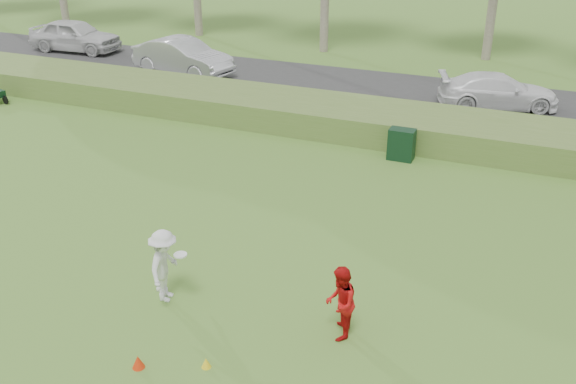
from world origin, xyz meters
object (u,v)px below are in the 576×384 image
at_px(cone_yellow, 206,363).
at_px(car_mid, 183,57).
at_px(cone_orange, 138,362).
at_px(utility_cabinet, 401,144).
at_px(player_white, 165,266).
at_px(car_left, 75,35).
at_px(player_red, 340,303).
at_px(car_right, 498,91).

height_order(cone_yellow, car_mid, car_mid).
distance_m(cone_orange, utility_cabinet, 11.47).
relative_size(player_white, car_left, 0.33).
height_order(cone_yellow, utility_cabinet, utility_cabinet).
relative_size(player_white, car_mid, 0.33).
bearing_deg(player_white, car_left, 32.21).
distance_m(player_red, car_left, 26.10).
xyz_separation_m(cone_yellow, car_right, (2.98, 17.24, 0.61)).
height_order(cone_orange, car_right, car_right).
distance_m(cone_orange, car_right, 18.19).
distance_m(cone_orange, cone_yellow, 1.20).
distance_m(player_white, car_right, 16.41).
bearing_deg(cone_orange, player_white, 108.74).
bearing_deg(car_left, player_red, -133.47).
relative_size(player_white, player_red, 1.07).
bearing_deg(cone_yellow, utility_cabinet, 85.61).
distance_m(player_white, car_mid, 17.63).
xyz_separation_m(cone_orange, cone_yellow, (1.10, 0.47, -0.03)).
distance_m(cone_yellow, car_left, 25.93).
relative_size(cone_orange, car_mid, 0.05).
height_order(cone_orange, cone_yellow, cone_orange).
xyz_separation_m(utility_cabinet, car_left, (-18.93, 7.73, 0.37)).
distance_m(player_white, car_left, 23.58).
xyz_separation_m(player_red, utility_cabinet, (-1.05, 9.06, -0.24)).
bearing_deg(cone_orange, car_right, 77.02).
bearing_deg(car_mid, car_right, -77.91).
relative_size(player_white, cone_orange, 6.36).
xyz_separation_m(cone_yellow, utility_cabinet, (0.83, 10.82, 0.40)).
height_order(player_red, cone_yellow, player_red).
height_order(car_left, car_right, car_left).
height_order(player_red, car_left, car_left).
distance_m(cone_yellow, car_right, 17.51).
distance_m(player_white, utility_cabinet, 9.65).
bearing_deg(player_white, car_right, -28.47).
height_order(player_white, player_red, player_white).
bearing_deg(cone_yellow, car_right, 80.19).
xyz_separation_m(cone_orange, car_right, (4.08, 17.72, 0.58)).
height_order(cone_orange, car_mid, car_mid).
height_order(player_red, car_mid, car_mid).
bearing_deg(player_white, car_mid, 18.56).
bearing_deg(car_left, player_white, -139.63).
bearing_deg(player_red, car_left, -143.24).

